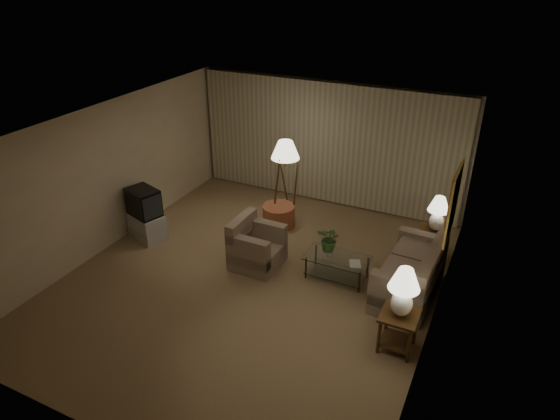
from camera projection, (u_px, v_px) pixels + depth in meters
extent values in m
plane|color=#917B50|center=(252.00, 279.00, 8.62)|extent=(7.00, 7.00, 0.00)
cube|color=beige|center=(328.00, 143.00, 10.80)|extent=(6.00, 0.04, 2.70)
cube|color=beige|center=(107.00, 177.00, 9.16)|extent=(0.04, 7.00, 2.70)
cube|color=beige|center=(442.00, 254.00, 6.84)|extent=(0.04, 7.00, 2.70)
cube|color=white|center=(248.00, 129.00, 7.38)|extent=(6.00, 7.00, 0.04)
cube|color=beige|center=(327.00, 144.00, 10.73)|extent=(5.85, 0.12, 2.65)
cube|color=gold|center=(454.00, 204.00, 7.31)|extent=(0.03, 0.90, 1.10)
cube|color=#AD2A20|center=(452.00, 203.00, 7.32)|extent=(0.02, 0.80, 1.00)
cube|color=gray|center=(408.00, 283.00, 8.18)|extent=(1.77, 1.01, 0.39)
cube|color=gray|center=(258.00, 256.00, 8.94)|extent=(0.86, 0.81, 0.37)
cube|color=#36210E|center=(400.00, 315.00, 6.87)|extent=(0.52, 0.52, 0.04)
cube|color=#36210E|center=(396.00, 341.00, 7.08)|extent=(0.44, 0.44, 0.02)
cylinder|color=#36210E|center=(379.00, 337.00, 6.92)|extent=(0.05, 0.05, 0.56)
cylinder|color=#36210E|center=(387.00, 319.00, 7.25)|extent=(0.05, 0.05, 0.56)
cylinder|color=#36210E|center=(409.00, 346.00, 6.76)|extent=(0.05, 0.05, 0.56)
cylinder|color=#36210E|center=(416.00, 328.00, 7.09)|extent=(0.05, 0.05, 0.56)
cube|color=#36210E|center=(435.00, 231.00, 8.94)|extent=(0.54, 0.45, 0.04)
cube|color=#36210E|center=(431.00, 253.00, 9.15)|extent=(0.46, 0.38, 0.02)
cylinder|color=#36210E|center=(418.00, 247.00, 9.02)|extent=(0.05, 0.05, 0.56)
cylinder|color=#36210E|center=(422.00, 238.00, 9.31)|extent=(0.05, 0.05, 0.56)
cylinder|color=#36210E|center=(443.00, 253.00, 8.86)|extent=(0.05, 0.05, 0.56)
cylinder|color=#36210E|center=(446.00, 243.00, 9.14)|extent=(0.05, 0.05, 0.56)
ellipsoid|color=white|center=(402.00, 303.00, 6.77)|extent=(0.30, 0.30, 0.38)
cylinder|color=white|center=(403.00, 289.00, 6.66)|extent=(0.03, 0.03, 0.09)
cone|color=white|center=(405.00, 279.00, 6.58)|extent=(0.43, 0.43, 0.30)
ellipsoid|color=white|center=(436.00, 222.00, 8.86)|extent=(0.27, 0.27, 0.33)
cylinder|color=white|center=(438.00, 212.00, 8.76)|extent=(0.03, 0.03, 0.08)
cone|color=white|center=(439.00, 204.00, 8.69)|extent=(0.38, 0.38, 0.27)
cube|color=silver|center=(337.00, 258.00, 8.47)|extent=(1.09, 0.60, 0.02)
cube|color=silver|center=(336.00, 273.00, 8.61)|extent=(1.02, 0.52, 0.01)
cylinder|color=#422E1A|center=(306.00, 268.00, 8.56)|extent=(0.04, 0.04, 0.40)
cylinder|color=#422E1A|center=(316.00, 255.00, 8.93)|extent=(0.04, 0.04, 0.40)
cylinder|color=#422E1A|center=(359.00, 282.00, 8.20)|extent=(0.04, 0.04, 0.40)
cylinder|color=#422E1A|center=(367.00, 268.00, 8.56)|extent=(0.04, 0.04, 0.40)
cube|color=#B6B6B8|center=(147.00, 226.00, 9.78)|extent=(1.01, 0.90, 0.50)
cube|color=black|center=(143.00, 202.00, 9.54)|extent=(0.89, 0.82, 0.53)
cylinder|color=#36210E|center=(285.00, 159.00, 9.87)|extent=(0.04, 0.04, 0.25)
cone|color=white|center=(285.00, 150.00, 9.78)|extent=(0.57, 0.57, 0.36)
cylinder|color=#A56038|center=(279.00, 215.00, 10.22)|extent=(0.82, 0.82, 0.44)
imported|color=white|center=(329.00, 252.00, 8.49)|extent=(0.15, 0.15, 0.14)
imported|color=#417232|center=(330.00, 237.00, 8.35)|extent=(0.48, 0.44, 0.45)
imported|color=olive|center=(349.00, 264.00, 8.28)|extent=(0.26, 0.30, 0.02)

